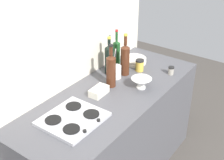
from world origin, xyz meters
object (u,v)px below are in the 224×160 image
object	(u,v)px
stovetop_hob	(73,119)
condiment_jar_rear	(140,65)
plate_stack	(134,60)
wine_bottle_rightmost	(111,70)
mixing_bowl	(141,83)
wine_bottle_leftmost	(117,53)
butter_dish	(99,91)
condiment_jar_front	(171,71)
utensil_crock	(116,71)
wine_bottle_mid_right	(109,59)
wine_bottle_mid_left	(125,59)

from	to	relation	value
stovetop_hob	condiment_jar_rear	bearing A→B (deg)	0.96
plate_stack	wine_bottle_rightmost	size ratio (longest dim) A/B	0.62
plate_stack	mixing_bowl	world-z (taller)	mixing_bowl
stovetop_hob	wine_bottle_leftmost	distance (m)	0.91
plate_stack	condiment_jar_rear	bearing A→B (deg)	-132.24
butter_dish	condiment_jar_front	size ratio (longest dim) A/B	2.24
plate_stack	utensil_crock	world-z (taller)	utensil_crock
wine_bottle_mid_right	plate_stack	bearing A→B (deg)	-12.86
wine_bottle_rightmost	mixing_bowl	world-z (taller)	wine_bottle_rightmost
wine_bottle_mid_left	mixing_bowl	world-z (taller)	wine_bottle_mid_left
wine_bottle_mid_left	utensil_crock	world-z (taller)	wine_bottle_mid_left
mixing_bowl	utensil_crock	bearing A→B (deg)	85.55
plate_stack	wine_bottle_leftmost	xyz separation A→B (m)	(-0.16, 0.10, 0.11)
wine_bottle_leftmost	mixing_bowl	size ratio (longest dim) A/B	2.13
wine_bottle_leftmost	wine_bottle_rightmost	world-z (taller)	wine_bottle_rightmost
condiment_jar_front	wine_bottle_rightmost	bearing A→B (deg)	146.76
wine_bottle_mid_right	utensil_crock	bearing A→B (deg)	-111.71
wine_bottle_rightmost	condiment_jar_rear	xyz separation A→B (m)	(0.37, -0.05, -0.10)
mixing_bowl	condiment_jar_front	xyz separation A→B (m)	(0.36, -0.09, -0.01)
utensil_crock	condiment_jar_front	bearing A→B (deg)	-47.04
mixing_bowl	wine_bottle_mid_right	bearing A→B (deg)	80.85
wine_bottle_mid_left	condiment_jar_front	size ratio (longest dim) A/B	5.21
wine_bottle_rightmost	condiment_jar_rear	world-z (taller)	wine_bottle_rightmost
wine_bottle_mid_right	condiment_jar_rear	xyz separation A→B (m)	(0.20, -0.20, -0.09)
wine_bottle_rightmost	mixing_bowl	bearing A→B (deg)	-62.19
condiment_jar_rear	butter_dish	bearing A→B (deg)	175.04
plate_stack	utensil_crock	distance (m)	0.35
plate_stack	mixing_bowl	xyz separation A→B (m)	(-0.37, -0.30, 0.02)
wine_bottle_rightmost	condiment_jar_rear	distance (m)	0.39
stovetop_hob	condiment_jar_rear	distance (m)	0.92
stovetop_hob	utensil_crock	world-z (taller)	utensil_crock
utensil_crock	condiment_jar_rear	xyz separation A→B (m)	(0.24, -0.10, -0.01)
plate_stack	mixing_bowl	bearing A→B (deg)	-141.17
utensil_crock	condiment_jar_front	size ratio (longest dim) A/B	3.82
condiment_jar_rear	mixing_bowl	bearing A→B (deg)	-146.05
wine_bottle_mid_left	butter_dish	bearing A→B (deg)	-176.62
stovetop_hob	butter_dish	distance (m)	0.38
stovetop_hob	wine_bottle_rightmost	bearing A→B (deg)	6.78
butter_dish	utensil_crock	world-z (taller)	utensil_crock
wine_bottle_leftmost	condiment_jar_front	world-z (taller)	wine_bottle_leftmost
stovetop_hob	condiment_jar_rear	size ratio (longest dim) A/B	3.84
wine_bottle_mid_left	butter_dish	xyz separation A→B (m)	(-0.41, -0.02, -0.12)
wine_bottle_rightmost	condiment_jar_front	xyz separation A→B (m)	(0.48, -0.31, -0.11)
mixing_bowl	condiment_jar_front	size ratio (longest dim) A/B	2.31
plate_stack	wine_bottle_mid_left	bearing A→B (deg)	-167.58
wine_bottle_mid_left	condiment_jar_front	bearing A→B (deg)	-54.61
utensil_crock	condiment_jar_rear	size ratio (longest dim) A/B	2.59
wine_bottle_mid_right	butter_dish	distance (m)	0.39
wine_bottle_mid_right	wine_bottle_leftmost	bearing A→B (deg)	9.78
butter_dish	condiment_jar_rear	bearing A→B (deg)	-4.96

